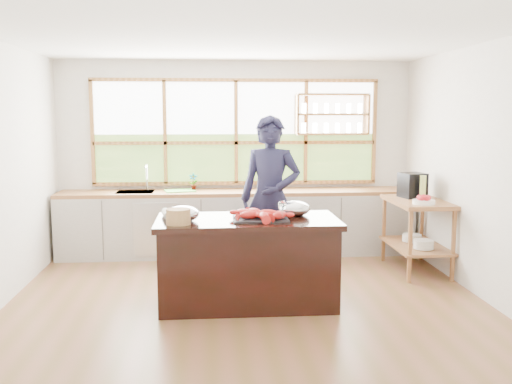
{
  "coord_description": "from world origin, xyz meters",
  "views": [
    {
      "loc": [
        -0.37,
        -5.9,
        1.96
      ],
      "look_at": [
        0.12,
        0.15,
        1.13
      ],
      "focal_mm": 40.0,
      "sensor_mm": 36.0,
      "label": 1
    }
  ],
  "objects": [
    {
      "name": "right_shelf_unit",
      "position": [
        2.19,
        0.89,
        0.6
      ],
      "size": [
        0.62,
        1.1,
        0.9
      ],
      "color": "#955C31",
      "rests_on": "ground_plane"
    },
    {
      "name": "fruit_bowl",
      "position": [
        2.14,
        0.57,
        0.94
      ],
      "size": [
        0.26,
        0.26,
        0.11
      ],
      "color": "white",
      "rests_on": "right_shelf_unit"
    },
    {
      "name": "potted_plant",
      "position": [
        -0.61,
        2.0,
        1.02
      ],
      "size": [
        0.13,
        0.09,
        0.24
      ],
      "primitive_type": "imported",
      "rotation": [
        0.0,
        0.0,
        0.02
      ],
      "color": "slate",
      "rests_on": "back_counter"
    },
    {
      "name": "lobster_pile",
      "position": [
        0.12,
        -0.28,
        0.96
      ],
      "size": [
        0.55,
        0.48,
        0.08
      ],
      "color": "red",
      "rests_on": "slate_board"
    },
    {
      "name": "room_shell",
      "position": [
        0.02,
        0.51,
        1.75
      ],
      "size": [
        5.02,
        4.52,
        2.71
      ],
      "color": "beige",
      "rests_on": "ground_plane"
    },
    {
      "name": "mixing_bowl_right",
      "position": [
        0.51,
        -0.03,
        0.97
      ],
      "size": [
        0.33,
        0.33,
        0.16
      ],
      "primitive_type": "ellipsoid",
      "color": "silver",
      "rests_on": "island"
    },
    {
      "name": "cutting_board",
      "position": [
        -0.79,
        1.94,
        0.91
      ],
      "size": [
        0.46,
        0.39,
        0.01
      ],
      "primitive_type": "cube",
      "rotation": [
        0.0,
        0.0,
        0.24
      ],
      "color": "#5BB846",
      "rests_on": "back_counter"
    },
    {
      "name": "wine_bottle",
      "position": [
        2.24,
        0.88,
        1.05
      ],
      "size": [
        0.1,
        0.1,
        0.31
      ],
      "primitive_type": "cylinder",
      "rotation": [
        0.0,
        0.0,
        -0.34
      ],
      "color": "#B7C85E",
      "rests_on": "right_shelf_unit"
    },
    {
      "name": "island",
      "position": [
        0.0,
        -0.2,
        0.45
      ],
      "size": [
        1.85,
        0.9,
        0.9
      ],
      "color": "black",
      "rests_on": "ground_plane"
    },
    {
      "name": "slate_board",
      "position": [
        0.13,
        -0.27,
        0.91
      ],
      "size": [
        0.55,
        0.4,
        0.02
      ],
      "primitive_type": "cube",
      "rotation": [
        0.0,
        0.0,
        -0.0
      ],
      "color": "black",
      "rests_on": "island"
    },
    {
      "name": "wine_glass",
      "position": [
        0.33,
        -0.43,
        1.06
      ],
      "size": [
        0.08,
        0.08,
        0.22
      ],
      "color": "white",
      "rests_on": "island"
    },
    {
      "name": "mixing_bowl_left",
      "position": [
        -0.65,
        -0.26,
        0.97
      ],
      "size": [
        0.34,
        0.34,
        0.16
      ],
      "primitive_type": "ellipsoid",
      "color": "silver",
      "rests_on": "island"
    },
    {
      "name": "parchment_roll",
      "position": [
        -0.83,
        -0.08,
        0.94
      ],
      "size": [
        0.13,
        0.31,
        0.08
      ],
      "primitive_type": "cylinder",
      "rotation": [
        1.57,
        0.0,
        0.16
      ],
      "color": "silver",
      "rests_on": "island"
    },
    {
      "name": "back_counter",
      "position": [
        -0.02,
        1.94,
        0.45
      ],
      "size": [
        4.9,
        0.63,
        0.9
      ],
      "color": "#B7B3AD",
      "rests_on": "ground_plane"
    },
    {
      "name": "espresso_machine",
      "position": [
        2.19,
        1.1,
        1.06
      ],
      "size": [
        0.33,
        0.35,
        0.32
      ],
      "primitive_type": "cube",
      "rotation": [
        0.0,
        0.0,
        0.21
      ],
      "color": "black",
      "rests_on": "right_shelf_unit"
    },
    {
      "name": "wicker_basket",
      "position": [
        -0.68,
        -0.44,
        0.98
      ],
      "size": [
        0.24,
        0.24,
        0.15
      ],
      "primitive_type": "cylinder",
      "color": "tan",
      "rests_on": "island"
    },
    {
      "name": "ground_plane",
      "position": [
        0.0,
        0.0,
        0.0
      ],
      "size": [
        5.0,
        5.0,
        0.0
      ],
      "primitive_type": "plane",
      "color": "brown"
    },
    {
      "name": "cook",
      "position": [
        0.33,
        0.68,
        0.97
      ],
      "size": [
        0.82,
        0.66,
        1.94
      ],
      "primitive_type": "imported",
      "rotation": [
        0.0,
        0.0,
        -0.3
      ],
      "color": "#1A1933",
      "rests_on": "ground_plane"
    }
  ]
}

